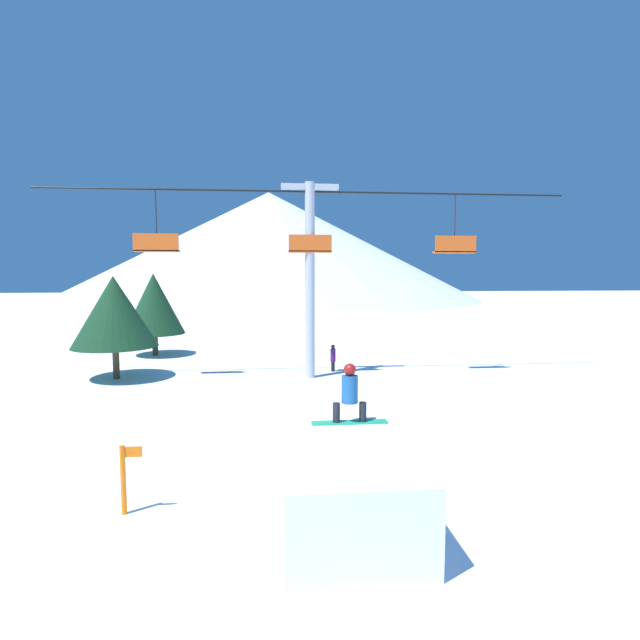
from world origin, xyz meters
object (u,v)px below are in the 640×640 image
snow_ramp (347,487)px  trail_marker (124,477)px  pine_tree_near (114,312)px  snowboarder (350,394)px  distant_skier (333,357)px

snow_ramp → trail_marker: 4.14m
snow_ramp → pine_tree_near: 15.57m
snow_ramp → trail_marker: (-4.05, 0.86, -0.01)m
snowboarder → trail_marker: 4.56m
snow_ramp → pine_tree_near: bearing=120.7°
trail_marker → distant_skier: 14.17m
snowboarder → trail_marker: snowboarder is taller
snowboarder → trail_marker: size_ratio=1.19×
snow_ramp → snowboarder: size_ratio=2.30×
distant_skier → trail_marker: bearing=-113.1°
pine_tree_near → trail_marker: (3.81, -12.40, -2.16)m
snowboarder → distant_skier: 12.62m
snow_ramp → snowboarder: bearing=79.2°
snowboarder → distant_skier: (1.24, 12.48, -1.38)m
snow_ramp → distant_skier: bearing=83.8°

